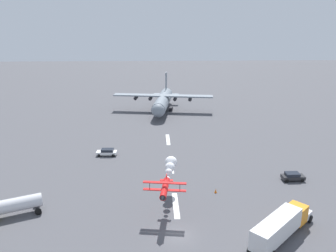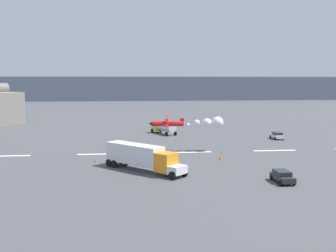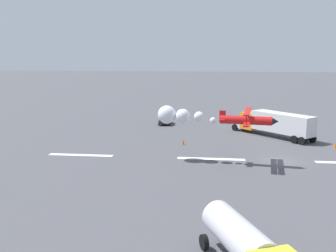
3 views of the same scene
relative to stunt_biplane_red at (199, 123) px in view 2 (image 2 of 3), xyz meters
name	(u,v)px [view 2 (image 2 of 3)]	position (x,y,z in m)	size (l,w,h in m)	color
ground_plane	(145,153)	(-9.77, -1.04, -5.22)	(440.00, 440.00, 0.00)	#4C4C51
runway_stripe_2	(6,156)	(-33.70, -1.04, -5.21)	(8.00, 0.90, 0.01)	white
runway_stripe_3	(100,154)	(-17.75, -1.04, -5.21)	(8.00, 0.90, 0.01)	white
runway_stripe_4	(190,152)	(-1.79, -1.04, -5.21)	(8.00, 0.90, 0.01)	white
runway_stripe_5	(275,150)	(14.16, -1.04, -5.21)	(8.00, 0.90, 0.01)	white
mountain_ridge_distant	(129,89)	(-9.77, 187.29, 2.37)	(396.00, 16.00, 15.19)	slate
stunt_biplane_red	(199,123)	(0.00, 0.00, 0.00)	(13.56, 6.34, 2.12)	red
semi_truck_orange	(142,156)	(-11.07, -14.78, -3.10)	(11.36, 11.88, 3.70)	silver
fuel_tanker_truck	(163,127)	(-3.99, 24.06, -3.48)	(5.72, 8.77, 2.90)	yellow
followme_car_yellow	(282,176)	(6.38, -23.46, -4.41)	(2.07, 4.17, 1.52)	#262628
airport_staff_sedan	(277,135)	(20.14, 12.92, -4.41)	(2.15, 4.50, 1.52)	white
traffic_cone_near	(96,160)	(-18.04, -8.25, -4.84)	(0.44, 0.44, 0.75)	orange
traffic_cone_far	(220,157)	(2.12, -8.23, -4.84)	(0.44, 0.44, 0.75)	orange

